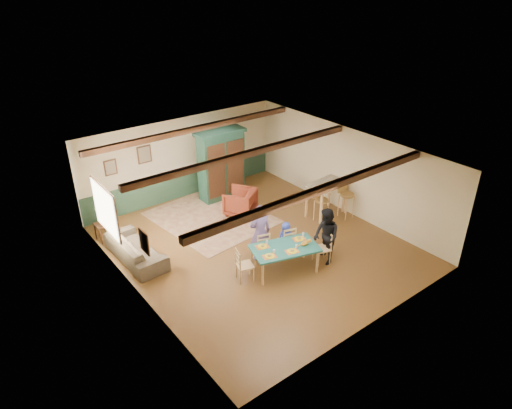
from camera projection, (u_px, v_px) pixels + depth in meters
floor at (257, 245)px, 12.73m from camera, size 8.00×8.00×0.00m
wall_back at (182, 158)px, 14.92m from camera, size 7.00×0.02×2.70m
wall_left at (133, 246)px, 10.21m from camera, size 0.02×8.00×2.70m
wall_right at (347, 171)px, 14.00m from camera, size 0.02×8.00×2.70m
ceiling at (257, 155)px, 11.48m from camera, size 7.00×8.00×0.02m
wainscot_back at (185, 183)px, 15.32m from camera, size 6.95×0.03×0.90m
ceiling_beam_front at (321, 189)px, 9.91m from camera, size 6.95×0.16×0.16m
ceiling_beam_mid at (247, 154)px, 11.81m from camera, size 6.95×0.16×0.16m
ceiling_beam_back at (196, 129)px, 13.63m from camera, size 6.95×0.16×0.16m
window_left at (105, 210)px, 11.33m from camera, size 0.06×1.60×1.30m
picture_left_wall at (144, 242)px, 9.62m from camera, size 0.04×0.42×0.52m
picture_back_a at (144, 154)px, 13.99m from camera, size 0.45×0.04×0.55m
picture_back_b at (111, 167)px, 13.46m from camera, size 0.38×0.04×0.48m
dining_table at (284, 259)px, 11.53m from camera, size 1.86×1.36×0.69m
dining_chair_far_left at (261, 246)px, 11.92m from camera, size 0.49×0.50×0.88m
dining_chair_far_right at (287, 240)px, 12.15m from camera, size 0.49×0.50×0.88m
dining_chair_end_left at (245, 265)px, 11.15m from camera, size 0.50×0.49×0.88m
dining_chair_end_right at (322, 248)px, 11.82m from camera, size 0.50×0.49×0.88m
person_man at (260, 232)px, 11.81m from camera, size 0.67×0.53×1.59m
person_woman at (326, 236)px, 11.70m from camera, size 0.77×0.88×1.53m
person_child at (286, 238)px, 12.20m from camera, size 0.52×0.41×0.93m
cat at (305, 243)px, 11.41m from camera, size 0.36×0.22×0.17m
place_setting_near_left at (270, 255)px, 10.99m from camera, size 0.43×0.37×0.11m
place_setting_near_center at (292, 250)px, 11.18m from camera, size 0.43×0.37×0.11m
place_setting_far_left at (262, 245)px, 11.37m from camera, size 0.43×0.37×0.11m
place_setting_far_right at (299, 237)px, 11.69m from camera, size 0.43×0.37×0.11m
area_rug at (211, 217)px, 14.15m from camera, size 3.26×3.75×0.01m
armoire at (221, 165)px, 14.92m from camera, size 1.66×0.69×2.33m
armchair at (240, 202)px, 14.20m from camera, size 1.23×1.23×0.82m
sofa at (136, 249)px, 12.01m from camera, size 0.91×2.18×0.63m
end_table at (104, 231)px, 12.90m from camera, size 0.46×0.46×0.52m
table_lamp at (101, 216)px, 12.66m from camera, size 0.28×0.28×0.48m
counter_table at (326, 199)px, 14.11m from camera, size 1.34×0.86×1.06m
bar_stool_left at (321, 204)px, 13.73m from camera, size 0.41×0.45×1.12m
bar_stool_right at (347, 199)px, 13.94m from camera, size 0.44×0.48×1.22m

